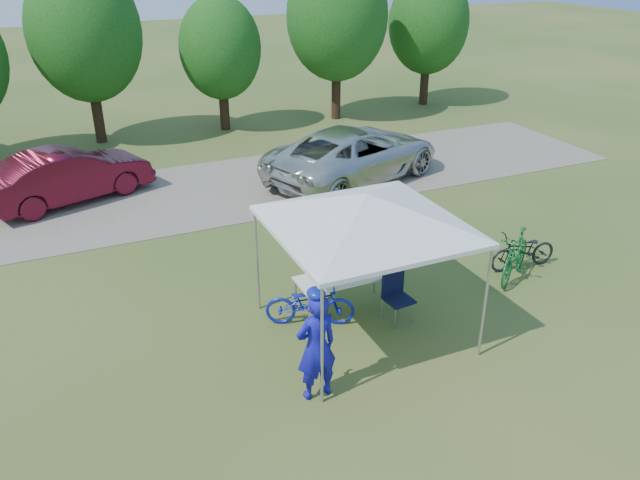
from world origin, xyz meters
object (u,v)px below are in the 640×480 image
(minivan, at_px, (354,154))
(sedan, at_px, (69,175))
(folding_table, at_px, (344,278))
(folding_chair, at_px, (396,292))
(bike_blue, at_px, (310,303))
(bike_dark, at_px, (524,251))
(cyclist, at_px, (316,347))
(cooler, at_px, (331,271))
(bike_green, at_px, (516,255))

(minivan, relative_size, sedan, 1.31)
(folding_table, height_order, minivan, minivan)
(folding_chair, xyz_separation_m, bike_blue, (-1.56, 0.47, -0.13))
(bike_dark, distance_m, sedan, 11.95)
(folding_table, bearing_deg, cyclist, -125.54)
(folding_table, xyz_separation_m, cooler, (-0.26, 0.00, 0.21))
(folding_table, bearing_deg, minivan, 61.51)
(bike_dark, bearing_deg, folding_table, -86.67)
(minivan, xyz_separation_m, sedan, (-7.84, 1.72, -0.08))
(folding_chair, distance_m, sedan, 10.16)
(cooler, bearing_deg, cyclist, -120.54)
(cooler, height_order, bike_blue, cooler)
(bike_green, xyz_separation_m, minivan, (-0.43, 6.70, 0.30))
(bike_green, bearing_deg, folding_chair, -117.56)
(bike_blue, relative_size, bike_dark, 1.04)
(bike_dark, bearing_deg, cyclist, -66.69)
(bike_dark, bearing_deg, bike_blue, -84.59)
(cooler, xyz_separation_m, sedan, (-4.11, 8.11, -0.18))
(bike_blue, bearing_deg, bike_green, -66.95)
(bike_dark, height_order, sedan, sedan)
(bike_dark, xyz_separation_m, minivan, (-0.88, 6.45, 0.40))
(folding_table, relative_size, sedan, 0.42)
(cooler, bearing_deg, minivan, 59.74)
(cyclist, bearing_deg, cooler, -123.76)
(bike_blue, xyz_separation_m, bike_green, (4.67, -0.14, 0.09))
(bike_blue, xyz_separation_m, sedan, (-3.59, 8.29, 0.31))
(folding_chair, xyz_separation_m, minivan, (2.69, 7.03, 0.25))
(cooler, xyz_separation_m, bike_blue, (-0.52, -0.17, -0.49))
(folding_chair, height_order, bike_green, bike_green)
(folding_table, relative_size, bike_dark, 1.15)
(bike_blue, height_order, sedan, sedan)
(cyclist, bearing_deg, minivan, -123.55)
(cooler, distance_m, cyclist, 2.42)
(folding_chair, height_order, bike_blue, folding_chair)
(cooler, bearing_deg, bike_blue, -161.48)
(minivan, bearing_deg, folding_chair, 137.61)
(folding_table, distance_m, folding_chair, 1.02)
(folding_chair, distance_m, cyclist, 2.71)
(cyclist, bearing_deg, bike_green, -164.97)
(folding_table, distance_m, bike_dark, 4.35)
(bike_green, relative_size, sedan, 0.40)
(cyclist, relative_size, bike_green, 1.06)
(bike_green, xyz_separation_m, sedan, (-8.26, 8.42, 0.22))
(folding_table, height_order, folding_chair, folding_chair)
(bike_blue, bearing_deg, folding_table, -52.67)
(folding_table, bearing_deg, folding_chair, -39.69)
(folding_chair, bearing_deg, cooler, 142.80)
(bike_blue, relative_size, bike_green, 0.96)
(bike_green, height_order, minivan, minivan)
(folding_chair, relative_size, bike_dark, 0.60)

